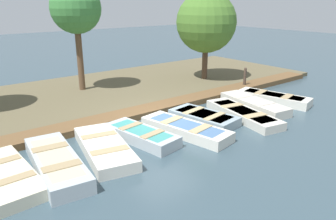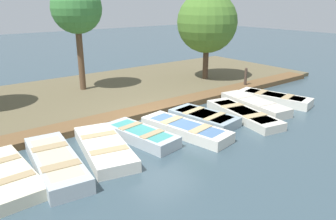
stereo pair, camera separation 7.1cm
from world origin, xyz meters
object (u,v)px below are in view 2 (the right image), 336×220
(rowboat_0, at_px, (5,175))
(rowboat_5, at_px, (204,118))
(rowboat_6, at_px, (243,114))
(park_tree_center, at_px, (207,23))
(rowboat_2, at_px, (104,147))
(rowboat_8, at_px, (274,98))
(rowboat_7, at_px, (254,104))
(rowboat_1, at_px, (56,162))
(park_tree_left, at_px, (77,9))
(rowboat_4, at_px, (185,129))
(rowboat_3, at_px, (141,135))
(mooring_post_far, at_px, (246,79))

(rowboat_0, bearing_deg, rowboat_5, 87.81)
(rowboat_6, xyz_separation_m, park_tree_center, (-5.26, 2.97, 3.11))
(rowboat_2, bearing_deg, rowboat_8, 102.09)
(rowboat_7, bearing_deg, rowboat_6, -60.75)
(rowboat_1, height_order, park_tree_left, park_tree_left)
(rowboat_4, bearing_deg, rowboat_3, -117.50)
(rowboat_3, distance_m, park_tree_center, 9.22)
(rowboat_0, xyz_separation_m, rowboat_1, (0.19, 1.25, 0.05))
(rowboat_5, bearing_deg, rowboat_8, 79.71)
(rowboat_5, bearing_deg, rowboat_6, 59.32)
(rowboat_2, bearing_deg, rowboat_6, 96.91)
(rowboat_0, xyz_separation_m, rowboat_2, (0.06, 2.78, 0.01))
(rowboat_4, height_order, park_tree_center, park_tree_center)
(rowboat_1, distance_m, rowboat_5, 5.78)
(rowboat_4, bearing_deg, rowboat_7, 83.90)
(rowboat_2, distance_m, mooring_post_far, 9.57)
(rowboat_8, xyz_separation_m, mooring_post_far, (-2.30, 0.75, 0.38))
(park_tree_center, bearing_deg, rowboat_4, -48.82)
(rowboat_0, height_order, rowboat_6, rowboat_0)
(rowboat_4, bearing_deg, mooring_post_far, 101.95)
(rowboat_8, bearing_deg, mooring_post_far, 147.99)
(rowboat_1, distance_m, rowboat_2, 1.54)
(rowboat_2, height_order, rowboat_6, rowboat_2)
(rowboat_0, relative_size, rowboat_1, 0.89)
(rowboat_6, relative_size, mooring_post_far, 3.22)
(rowboat_6, distance_m, mooring_post_far, 4.52)
(rowboat_3, relative_size, rowboat_4, 0.82)
(rowboat_5, relative_size, rowboat_6, 0.74)
(rowboat_1, relative_size, rowboat_6, 0.95)
(rowboat_8, bearing_deg, rowboat_5, -105.22)
(rowboat_3, distance_m, park_tree_left, 7.73)
(rowboat_0, distance_m, mooring_post_far, 12.28)
(rowboat_0, distance_m, rowboat_1, 1.26)
(rowboat_5, xyz_separation_m, rowboat_8, (0.10, 4.29, 0.01))
(rowboat_7, bearing_deg, rowboat_4, -76.93)
(rowboat_1, bearing_deg, rowboat_4, 93.54)
(rowboat_6, relative_size, park_tree_left, 0.71)
(rowboat_1, relative_size, rowboat_8, 1.06)
(park_tree_center, bearing_deg, park_tree_left, -107.43)
(rowboat_3, bearing_deg, rowboat_2, -96.10)
(rowboat_1, height_order, rowboat_7, rowboat_1)
(rowboat_4, relative_size, rowboat_5, 1.26)
(rowboat_5, xyz_separation_m, park_tree_center, (-4.65, 4.52, 3.10))
(rowboat_0, xyz_separation_m, park_tree_center, (-4.66, 11.54, 3.11))
(mooring_post_far, bearing_deg, park_tree_center, -167.76)
(rowboat_1, bearing_deg, park_tree_left, 157.37)
(rowboat_0, distance_m, rowboat_6, 8.59)
(rowboat_0, xyz_separation_m, rowboat_3, (-0.03, 4.18, 0.03))
(rowboat_0, bearing_deg, rowboat_7, 87.13)
(rowboat_4, xyz_separation_m, rowboat_8, (-0.35, 5.60, 0.01))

